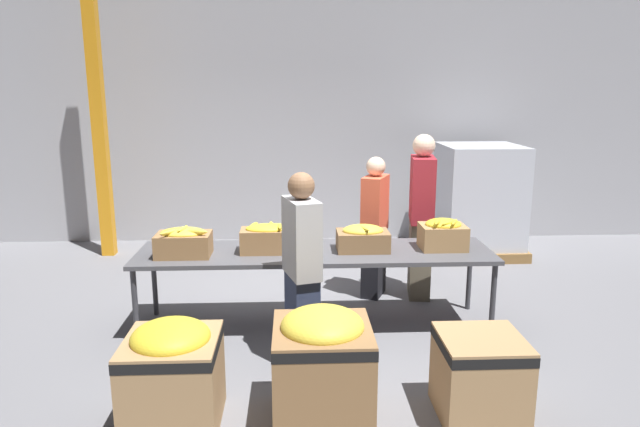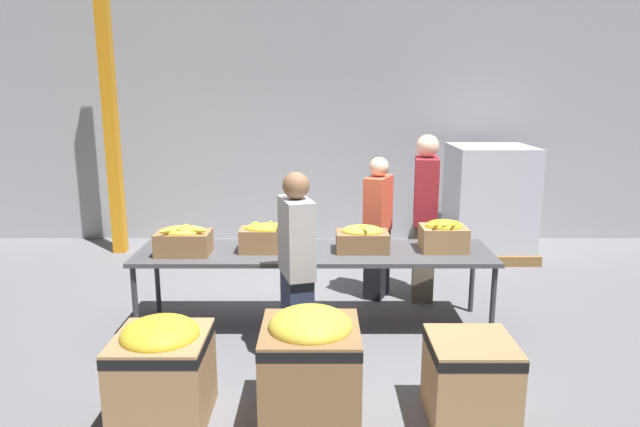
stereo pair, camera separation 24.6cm
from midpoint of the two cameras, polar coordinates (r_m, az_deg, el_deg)
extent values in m
plane|color=slate|center=(5.57, -1.77, -11.14)|extent=(30.00, 30.00, 0.00)
cube|color=#A8A8AD|center=(8.36, -2.24, 10.92)|extent=(16.00, 0.08, 4.00)
cube|color=#4C4C51|center=(5.32, -1.82, -3.96)|extent=(3.30, 0.82, 0.04)
cylinder|color=#38383D|center=(5.33, -19.26, -8.89)|extent=(0.05, 0.05, 0.71)
cylinder|color=#38383D|center=(5.38, 15.64, -8.48)|extent=(0.05, 0.05, 0.71)
cylinder|color=#38383D|center=(5.97, -17.38, -6.46)|extent=(0.05, 0.05, 0.71)
cylinder|color=#38383D|center=(6.00, 13.57, -6.11)|extent=(0.05, 0.05, 0.71)
cube|color=olive|center=(5.31, -14.77, -3.04)|extent=(0.49, 0.32, 0.21)
ellipsoid|color=yellow|center=(5.28, -14.84, -1.88)|extent=(0.41, 0.27, 0.09)
ellipsoid|color=yellow|center=(5.36, -14.53, -1.39)|extent=(0.07, 0.15, 0.05)
ellipsoid|color=yellow|center=(5.24, -14.87, -1.51)|extent=(0.11, 0.17, 0.05)
ellipsoid|color=yellow|center=(5.17, -13.57, -1.79)|extent=(0.21, 0.09, 0.05)
ellipsoid|color=yellow|center=(5.21, -16.06, -1.79)|extent=(0.18, 0.18, 0.04)
cube|color=olive|center=(5.28, -6.63, -2.72)|extent=(0.49, 0.27, 0.22)
ellipsoid|color=yellow|center=(5.26, -6.66, -1.51)|extent=(0.39, 0.24, 0.08)
ellipsoid|color=yellow|center=(5.31, -6.22, -1.16)|extent=(0.20, 0.10, 0.04)
ellipsoid|color=yellow|center=(5.20, -5.40, -1.28)|extent=(0.05, 0.18, 0.05)
ellipsoid|color=yellow|center=(5.31, -7.98, -1.17)|extent=(0.11, 0.20, 0.05)
ellipsoid|color=yellow|center=(5.29, -6.19, -1.12)|extent=(0.08, 0.21, 0.05)
cube|color=olive|center=(5.32, 2.97, -2.74)|extent=(0.48, 0.32, 0.18)
ellipsoid|color=yellow|center=(5.29, 2.99, -1.71)|extent=(0.38, 0.27, 0.11)
ellipsoid|color=yellow|center=(5.23, 3.00, -1.45)|extent=(0.13, 0.22, 0.05)
ellipsoid|color=yellow|center=(5.31, 3.34, -1.46)|extent=(0.13, 0.12, 0.04)
cube|color=#A37A4C|center=(5.46, 10.91, -2.31)|extent=(0.42, 0.33, 0.23)
ellipsoid|color=yellow|center=(5.43, 10.96, -1.07)|extent=(0.34, 0.28, 0.11)
ellipsoid|color=yellow|center=(5.33, 10.37, -0.83)|extent=(0.13, 0.21, 0.05)
ellipsoid|color=yellow|center=(5.34, 11.59, -0.94)|extent=(0.19, 0.12, 0.04)
ellipsoid|color=yellow|center=(5.37, 12.03, -0.85)|extent=(0.13, 0.20, 0.04)
cube|color=black|center=(6.24, 4.27, -4.99)|extent=(0.31, 0.39, 0.72)
cube|color=#EA5B3D|center=(6.07, 4.38, 0.96)|extent=(0.35, 0.46, 0.60)
sphere|color=beige|center=(6.01, 4.44, 4.71)|extent=(0.20, 0.20, 0.20)
cube|color=#2D3856|center=(4.76, -3.30, -10.51)|extent=(0.29, 0.40, 0.76)
cube|color=#B2B2B7|center=(4.53, -3.41, -2.45)|extent=(0.32, 0.47, 0.62)
sphere|color=#896042|center=(4.44, -3.48, 2.78)|extent=(0.21, 0.21, 0.21)
cube|color=#6B604C|center=(6.26, 8.81, -4.50)|extent=(0.27, 0.43, 0.84)
cube|color=maroon|center=(6.08, 9.05, 2.39)|extent=(0.30, 0.50, 0.69)
sphere|color=beige|center=(6.02, 9.20, 6.73)|extent=(0.24, 0.24, 0.24)
cube|color=tan|center=(4.13, -16.18, -15.86)|extent=(0.62, 0.62, 0.62)
cube|color=black|center=(4.02, -16.41, -12.68)|extent=(0.62, 0.62, 0.07)
ellipsoid|color=yellow|center=(3.99, -16.47, -11.82)|extent=(0.52, 0.52, 0.22)
cube|color=olive|center=(4.01, -1.59, -15.77)|extent=(0.66, 0.66, 0.68)
cube|color=black|center=(3.88, -1.62, -12.08)|extent=(0.66, 0.66, 0.07)
ellipsoid|color=yellow|center=(3.85, -1.62, -11.18)|extent=(0.56, 0.56, 0.23)
cube|color=tan|center=(4.19, 14.00, -15.56)|extent=(0.56, 0.56, 0.58)
cube|color=black|center=(4.08, 14.18, -12.62)|extent=(0.57, 0.57, 0.07)
cube|color=orange|center=(8.06, -22.18, 9.96)|extent=(0.16, 0.16, 4.00)
cube|color=olive|center=(8.14, 14.49, -3.33)|extent=(1.12, 1.12, 0.13)
cube|color=silver|center=(7.97, 14.78, 1.79)|extent=(1.03, 1.03, 1.35)
camera|label=1|loc=(0.12, -91.36, -0.30)|focal=32.00mm
camera|label=2|loc=(0.12, 88.64, 0.30)|focal=32.00mm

